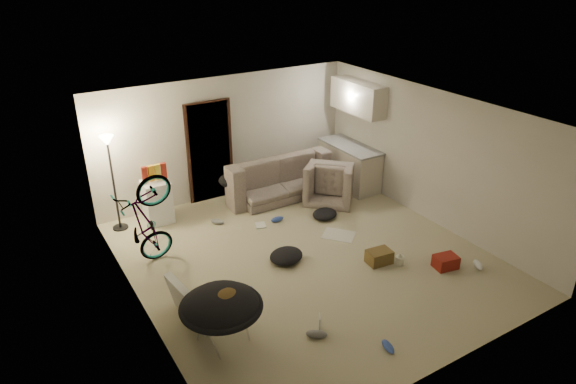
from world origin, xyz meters
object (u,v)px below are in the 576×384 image
kitchen_counter (349,166)px  mini_fridge (157,202)px  drink_case_a (379,257)px  bicycle (148,242)px  juicer (400,260)px  drink_case_b (446,262)px  armchair (332,184)px  tv_box (187,303)px  saucer_chair (222,313)px  floor_lamp (110,163)px  sofa (274,179)px

kitchen_counter → mini_fridge: 4.15m
drink_case_a → mini_fridge: bearing=134.6°
bicycle → juicer: 4.11m
drink_case_b → bicycle: bearing=158.5°
armchair → mini_fridge: (-3.41, 0.88, 0.10)m
armchair → juicer: size_ratio=4.63×
kitchen_counter → tv_box: size_ratio=1.69×
bicycle → drink_case_b: size_ratio=4.47×
armchair → juicer: bearing=124.6°
saucer_chair → juicer: saucer_chair is taller
mini_fridge → drink_case_a: bearing=-50.4°
floor_lamp → bicycle: (0.10, -1.50, -0.88)m
bicycle → saucer_chair: (0.24, -2.29, 0.03)m
sofa → juicer: bearing=97.4°
sofa → saucer_chair: bearing=52.3°
armchair → kitchen_counter: bearing=-108.8°
mini_fridge → kitchen_counter: bearing=-6.3°
kitchen_counter → armchair: bearing=-154.7°
armchair → tv_box: armchair is taller
saucer_chair → juicer: (3.25, 0.16, -0.37)m
sofa → floor_lamp: bearing=-2.8°
saucer_chair → mini_fridge: bearing=84.2°
armchair → juicer: 2.71m
kitchen_counter → mini_fridge: size_ratio=1.83×
floor_lamp → kitchen_counter: size_ratio=1.21×
floor_lamp → mini_fridge: (0.71, -0.10, -0.90)m
saucer_chair → drink_case_a: size_ratio=2.73×
floor_lamp → sofa: bearing=-3.6°
juicer → mini_fridge: bearing=129.2°
drink_case_b → juicer: 0.73m
kitchen_counter → tv_box: 5.35m
kitchen_counter → sofa: kitchen_counter is taller
saucer_chair → juicer: 3.28m
bicycle → drink_case_b: bearing=-125.8°
drink_case_a → floor_lamp: bearing=140.5°
floor_lamp → juicer: 5.25m
juicer → sofa: bearing=96.6°
tv_box → bicycle: bearing=83.6°
drink_case_a → tv_box: bearing=-178.4°
floor_lamp → armchair: (4.12, -0.98, -1.00)m
armchair → drink_case_b: armchair is taller
kitchen_counter → armchair: (-0.71, -0.33, -0.13)m
bicycle → drink_case_a: size_ratio=4.14×
floor_lamp → juicer: (3.59, -3.63, -1.22)m
kitchen_counter → floor_lamp: bearing=172.3°
floor_lamp → drink_case_b: bearing=-44.5°
kitchen_counter → drink_case_b: kitchen_counter is taller
bicycle → saucer_chair: bearing=-177.3°
tv_box → kitchen_counter: bearing=21.5°
bicycle → sofa: bearing=-70.5°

